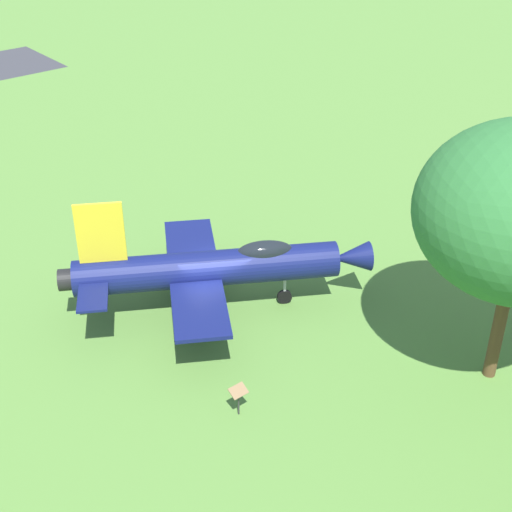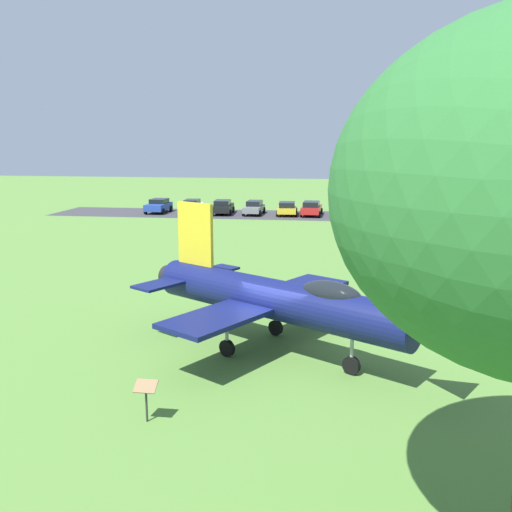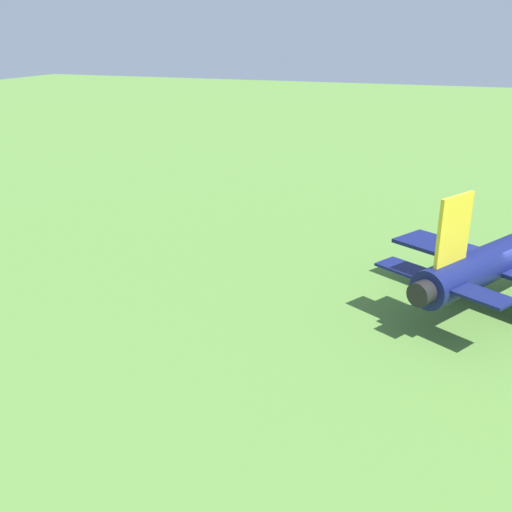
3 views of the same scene
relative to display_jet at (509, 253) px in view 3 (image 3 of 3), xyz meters
The scene contains 2 objects.
ground_plane 2.03m from the display_jet, 29.77° to the right, with size 200.00×200.00×0.00m, color #568438.
display_jet is the anchor object (origin of this frame).
Camera 3 is at (23.75, -1.67, 10.31)m, focal length 41.48 mm.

